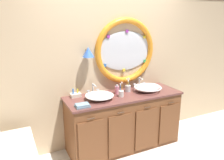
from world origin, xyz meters
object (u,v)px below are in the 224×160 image
object	(u,v)px
toothbrush_holder_right	(128,88)
soap_dispenser	(117,90)
sink_basin_right	(148,87)
folded_hand_towel	(82,106)
sink_basin_left	(99,96)
toothbrush_holder_left	(121,93)
toiletry_basket	(76,95)

from	to	relation	value
toothbrush_holder_right	soap_dispenser	world-z (taller)	toothbrush_holder_right
sink_basin_right	folded_hand_towel	bearing A→B (deg)	-171.43
sink_basin_left	toothbrush_holder_right	world-z (taller)	toothbrush_holder_right
sink_basin_right	toothbrush_holder_left	distance (m)	0.49
soap_dispenser	toiletry_basket	bearing A→B (deg)	167.85
folded_hand_towel	sink_basin_right	bearing A→B (deg)	8.57
sink_basin_left	sink_basin_right	bearing A→B (deg)	-0.00
toothbrush_holder_right	soap_dispenser	distance (m)	0.20
folded_hand_towel	toothbrush_holder_right	bearing A→B (deg)	19.55
sink_basin_left	folded_hand_towel	size ratio (longest dim) A/B	2.18
toothbrush_holder_right	toothbrush_holder_left	bearing A→B (deg)	-141.38
sink_basin_right	toiletry_basket	distance (m)	1.12
toothbrush_holder_right	toiletry_basket	size ratio (longest dim) A/B	1.46
sink_basin_left	toothbrush_holder_right	xyz separation A→B (m)	(0.53, 0.13, 0.00)
sink_basin_left	folded_hand_towel	bearing A→B (deg)	-151.28
toothbrush_holder_right	sink_basin_left	bearing A→B (deg)	-166.34
toiletry_basket	toothbrush_holder_left	bearing A→B (deg)	-24.91
toothbrush_holder_left	toiletry_basket	distance (m)	0.66
toothbrush_holder_left	soap_dispenser	size ratio (longest dim) A/B	1.52
sink_basin_right	folded_hand_towel	xyz separation A→B (m)	(-1.12, -0.17, -0.04)
toothbrush_holder_right	soap_dispenser	bearing A→B (deg)	-175.19
sink_basin_right	toiletry_basket	bearing A→B (deg)	167.41
sink_basin_left	sink_basin_right	size ratio (longest dim) A/B	0.95
toiletry_basket	sink_basin_right	bearing A→B (deg)	-12.59
toothbrush_holder_left	toothbrush_holder_right	xyz separation A→B (m)	(0.21, 0.16, 0.00)
soap_dispenser	toiletry_basket	world-z (taller)	soap_dispenser
folded_hand_towel	toiletry_basket	size ratio (longest dim) A/B	1.25
toothbrush_holder_right	soap_dispenser	size ratio (longest dim) A/B	1.49
sink_basin_left	toothbrush_holder_left	bearing A→B (deg)	-6.19
toothbrush_holder_left	sink_basin_right	bearing A→B (deg)	4.13
toothbrush_holder_right	folded_hand_towel	distance (m)	0.89
folded_hand_towel	toiletry_basket	bearing A→B (deg)	85.13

